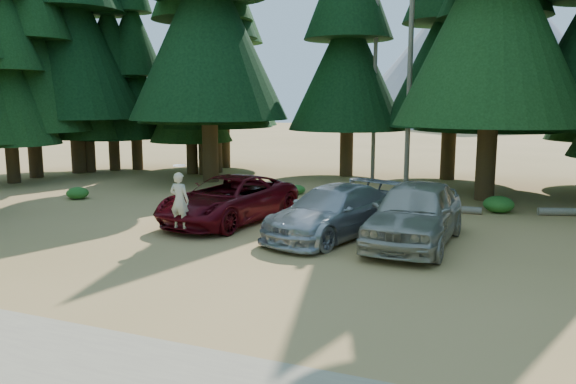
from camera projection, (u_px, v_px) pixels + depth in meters
name	position (u px, v px, depth m)	size (l,w,h in m)	color
ground	(266.00, 264.00, 13.93)	(160.00, 160.00, 0.00)	#A48245
forest_belt_north	(391.00, 182.00, 27.63)	(36.00, 7.00, 22.00)	black
snag_front	(410.00, 56.00, 25.90)	(0.24, 0.24, 12.00)	#6E6358
snag_back	(375.00, 80.00, 28.18)	(0.20, 0.20, 10.00)	#6E6358
mountain_peak	(470.00, 47.00, 93.46)	(48.00, 50.00, 28.00)	gray
red_pickup	(229.00, 199.00, 18.57)	(2.53, 5.49, 1.53)	#53070F
silver_minivan_center	(333.00, 212.00, 16.58)	(2.10, 5.16, 1.50)	#ACAEB4
silver_minivan_right	(415.00, 213.00, 15.70)	(2.12, 5.27, 1.80)	#A9A496
frisbee_player	(180.00, 200.00, 16.27)	(0.60, 0.43, 1.85)	beige
log_left	(246.00, 196.00, 22.92)	(0.30, 0.30, 4.25)	#6E6358
log_mid	(436.00, 208.00, 20.41)	(0.26, 0.26, 3.15)	#6E6358
shrub_far_left	(274.00, 190.00, 23.43)	(1.09, 1.09, 0.60)	#25661E
shrub_left	(297.00, 190.00, 24.17)	(0.72, 0.72, 0.39)	#25661E
shrub_center_left	(320.00, 200.00, 21.28)	(0.97, 0.97, 0.53)	#25661E
shrub_center_right	(413.00, 201.00, 21.16)	(0.93, 0.93, 0.51)	#25661E
shrub_right	(499.00, 204.00, 20.22)	(1.08, 1.08, 0.60)	#25661E
shrub_edge_west	(78.00, 193.00, 22.99)	(0.89, 0.89, 0.49)	#25661E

